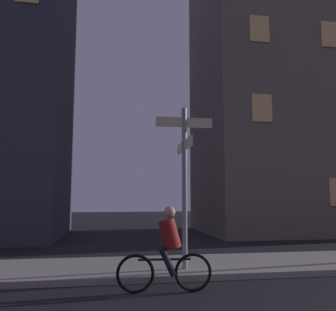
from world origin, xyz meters
name	(u,v)px	position (x,y,z in m)	size (l,w,h in m)	color
sidewalk_kerb	(230,265)	(0.00, 6.04, 0.07)	(40.00, 2.60, 0.14)	gray
signpost	(184,171)	(-1.30, 5.41, 2.39)	(1.39, 1.70, 3.79)	gray
cyclist	(167,252)	(-1.94, 3.99, 0.75)	(1.82, 0.34, 1.61)	black
building_right_block	(323,72)	(8.40, 14.27, 8.63)	(13.63, 6.43, 17.26)	#6B6056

